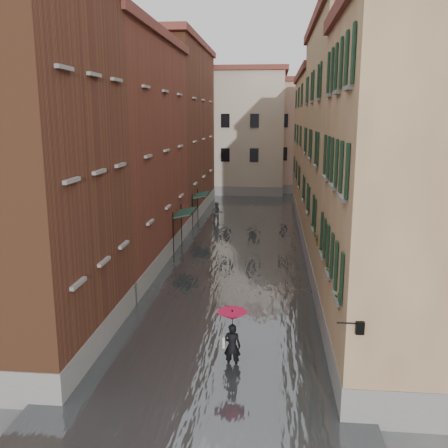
% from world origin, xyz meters
% --- Properties ---
extents(ground, '(120.00, 120.00, 0.00)m').
position_xyz_m(ground, '(0.00, 0.00, 0.00)').
color(ground, '#505052').
rests_on(ground, ground).
extents(floodwater, '(10.00, 60.00, 0.20)m').
position_xyz_m(floodwater, '(0.00, 13.00, 0.10)').
color(floodwater, '#4D5256').
rests_on(floodwater, ground).
extents(building_left_near, '(6.00, 8.00, 13.00)m').
position_xyz_m(building_left_near, '(-7.00, -2.00, 6.50)').
color(building_left_near, brown).
rests_on(building_left_near, ground).
extents(building_left_mid, '(6.00, 14.00, 12.50)m').
position_xyz_m(building_left_mid, '(-7.00, 9.00, 6.25)').
color(building_left_mid, maroon).
rests_on(building_left_mid, ground).
extents(building_left_far, '(6.00, 16.00, 14.00)m').
position_xyz_m(building_left_far, '(-7.00, 24.00, 7.00)').
color(building_left_far, brown).
rests_on(building_left_far, ground).
extents(building_right_near, '(6.00, 8.00, 11.50)m').
position_xyz_m(building_right_near, '(7.00, -2.00, 5.75)').
color(building_right_near, '#8E6849').
rests_on(building_right_near, ground).
extents(building_right_mid, '(6.00, 14.00, 13.00)m').
position_xyz_m(building_right_mid, '(7.00, 9.00, 6.50)').
color(building_right_mid, '#977B5B').
rests_on(building_right_mid, ground).
extents(building_right_far, '(6.00, 16.00, 11.50)m').
position_xyz_m(building_right_far, '(7.00, 24.00, 5.75)').
color(building_right_far, '#8E6849').
rests_on(building_right_far, ground).
extents(building_end_cream, '(12.00, 9.00, 13.00)m').
position_xyz_m(building_end_cream, '(-3.00, 38.00, 6.50)').
color(building_end_cream, '#BCAF95').
rests_on(building_end_cream, ground).
extents(building_end_pink, '(10.00, 9.00, 12.00)m').
position_xyz_m(building_end_pink, '(6.00, 40.00, 6.00)').
color(building_end_pink, tan).
rests_on(building_end_pink, ground).
extents(awning_near, '(1.09, 2.78, 2.80)m').
position_xyz_m(awning_near, '(-3.49, 11.74, 2.46)').
color(awning_near, '#163227').
rests_on(awning_near, ground).
extents(awning_far, '(1.09, 2.76, 2.80)m').
position_xyz_m(awning_far, '(-3.49, 18.99, 2.46)').
color(awning_far, '#163227').
rests_on(awning_far, ground).
extents(wall_lantern, '(0.71, 0.22, 0.35)m').
position_xyz_m(wall_lantern, '(4.33, -6.00, 3.01)').
color(wall_lantern, black).
rests_on(wall_lantern, ground).
extents(window_planters, '(0.59, 10.64, 0.84)m').
position_xyz_m(window_planters, '(4.12, 0.39, 3.51)').
color(window_planters, maroon).
rests_on(window_planters, ground).
extents(pedestrian_main, '(1.04, 1.04, 2.06)m').
position_xyz_m(pedestrian_main, '(0.73, -2.95, 1.31)').
color(pedestrian_main, black).
rests_on(pedestrian_main, ground).
extents(pedestrian_far, '(1.02, 0.89, 1.79)m').
position_xyz_m(pedestrian_far, '(-2.34, 20.02, 0.89)').
color(pedestrian_far, black).
rests_on(pedestrian_far, ground).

